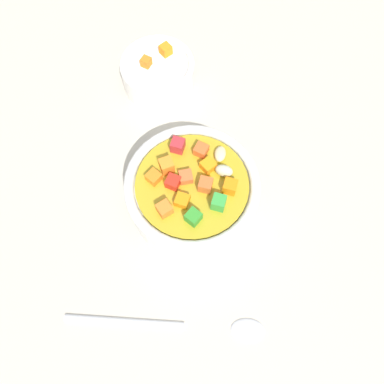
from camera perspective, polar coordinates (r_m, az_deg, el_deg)
name	(u,v)px	position (r cm, az deg, el deg)	size (l,w,h in cm)	color
ground_plane	(192,204)	(47.91, 0.00, -1.81)	(140.00, 140.00, 2.00)	#BAB2A0
soup_bowl_main	(192,191)	(44.13, 0.01, 0.13)	(15.26, 15.26, 6.85)	white
spoon	(186,326)	(43.28, -0.98, -19.37)	(18.15, 14.82, 0.92)	silver
side_bowl_small	(158,73)	(54.65, -5.11, 17.37)	(9.93, 9.93, 5.16)	white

